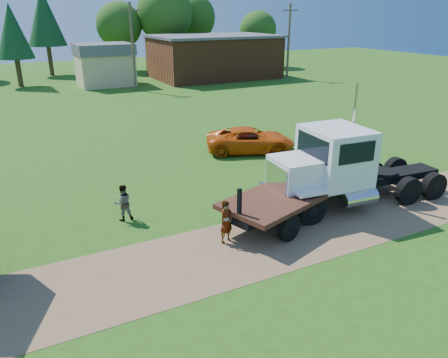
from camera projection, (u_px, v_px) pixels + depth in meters
name	position (u px, v px, depth m)	size (l,w,h in m)	color
ground	(250.00, 246.00, 16.20)	(140.00, 140.00, 0.00)	#295212
dirt_track	(250.00, 246.00, 16.20)	(120.00, 4.20, 0.01)	brown
white_semi_tractor	(336.00, 167.00, 19.01)	(8.84, 3.53, 5.26)	black
orange_pickup	(250.00, 140.00, 26.78)	(2.48, 5.39, 1.50)	#CC4E09
flatbed_trailer	(306.00, 189.00, 18.84)	(9.06, 5.14, 2.22)	#3A1D12
spectator_a	(227.00, 222.00, 16.19)	(0.61, 0.40, 1.68)	#999999
spectator_b	(123.00, 203.00, 17.96)	(0.76, 0.59, 1.56)	#999999
brick_building	(214.00, 56.00, 56.10)	(15.40, 10.40, 5.30)	brown
tan_shed	(105.00, 64.00, 50.21)	(6.20, 5.40, 4.70)	tan
utility_poles	(133.00, 46.00, 46.09)	(42.20, 0.28, 9.00)	brown
tree_row	(99.00, 21.00, 58.53)	(57.66, 15.97, 11.73)	#322514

